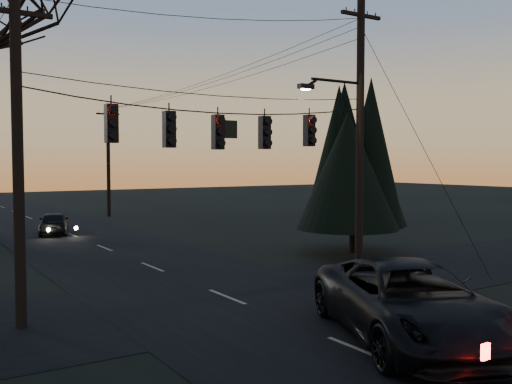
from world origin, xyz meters
TOP-DOWN VIEW (x-y plane):
  - main_road at (0.00, 20.00)m, footprint 8.00×120.00m
  - cross_road at (0.00, 10.00)m, footprint 60.00×7.00m
  - utility_pole_right at (5.50, 10.00)m, footprint 5.00×0.30m
  - utility_pole_left at (-6.00, 10.00)m, footprint 1.80×0.30m
  - utility_pole_far_r at (5.50, 38.00)m, footprint 1.80×0.30m
  - span_signal_assembly at (-0.24, 10.00)m, footprint 11.50×0.44m
  - evergreen_right at (9.33, 14.50)m, footprint 4.63×4.63m
  - suv_near at (1.42, 3.90)m, footprint 5.36×7.25m
  - sedan_oncoming_a at (-0.80, 28.76)m, footprint 2.55×4.20m

SIDE VIEW (x-z plane):
  - utility_pole_right at x=5.50m, z-range -5.00..5.00m
  - utility_pole_left at x=-6.00m, z-range -4.25..4.25m
  - utility_pole_far_r at x=5.50m, z-range -4.25..4.25m
  - cross_road at x=0.00m, z-range 0.00..0.02m
  - main_road at x=0.00m, z-range 0.00..0.02m
  - sedan_oncoming_a at x=-0.80m, z-range 0.00..1.34m
  - suv_near at x=1.42m, z-range 0.00..1.83m
  - evergreen_right at x=9.33m, z-range 0.59..7.74m
  - span_signal_assembly at x=-0.24m, z-range 4.36..6.02m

